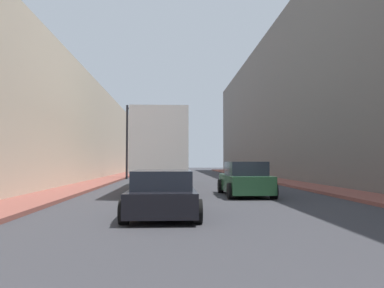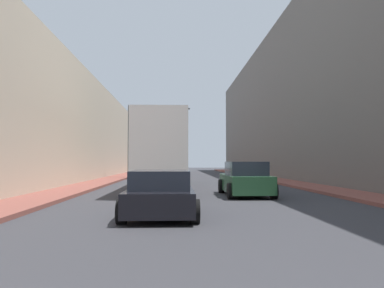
{
  "view_description": "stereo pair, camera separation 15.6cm",
  "coord_description": "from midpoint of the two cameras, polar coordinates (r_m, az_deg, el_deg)",
  "views": [
    {
      "loc": [
        -1.48,
        0.06,
        1.62
      ],
      "look_at": [
        -0.61,
        16.53,
        2.39
      ],
      "focal_mm": 35.0,
      "sensor_mm": 36.0,
      "label": 1
    },
    {
      "loc": [
        -1.32,
        0.05,
        1.62
      ],
      "look_at": [
        -0.61,
        16.53,
        2.39
      ],
      "focal_mm": 35.0,
      "sensor_mm": 36.0,
      "label": 2
    }
  ],
  "objects": [
    {
      "name": "suv_car",
      "position": [
        17.97,
        8.34,
        -5.39
      ],
      "size": [
        2.12,
        4.59,
        1.61
      ],
      "color": "#234C2D",
      "rests_on": "ground"
    },
    {
      "name": "semi_truck",
      "position": [
        22.6,
        -4.1,
        -1.04
      ],
      "size": [
        2.47,
        14.32,
        3.98
      ],
      "color": "silver",
      "rests_on": "ground"
    },
    {
      "name": "building_left",
      "position": [
        31.59,
        -20.33,
        2.4
      ],
      "size": [
        6.0,
        80.0,
        8.66
      ],
      "color": "beige",
      "rests_on": "ground"
    },
    {
      "name": "building_right",
      "position": [
        32.95,
        20.04,
        7.57
      ],
      "size": [
        6.0,
        80.0,
        14.79
      ],
      "color": "#66605B",
      "rests_on": "ground"
    },
    {
      "name": "traffic_signal_gantry",
      "position": [
        35.32,
        -7.08,
        2.64
      ],
      "size": [
        5.79,
        0.35,
        6.9
      ],
      "color": "black",
      "rests_on": "ground"
    },
    {
      "name": "sidewalk_left",
      "position": [
        30.5,
        -13.06,
        -5.53
      ],
      "size": [
        2.22,
        80.0,
        0.15
      ],
      "color": "brown",
      "rests_on": "ground"
    },
    {
      "name": "sedan_car",
      "position": [
        11.31,
        -4.39,
        -7.6
      ],
      "size": [
        2.15,
        4.25,
        1.36
      ],
      "color": "black",
      "rests_on": "ground"
    },
    {
      "name": "sidewalk_right",
      "position": [
        31.13,
        13.22,
        -5.46
      ],
      "size": [
        2.22,
        80.0,
        0.15
      ],
      "color": "brown",
      "rests_on": "ground"
    }
  ]
}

